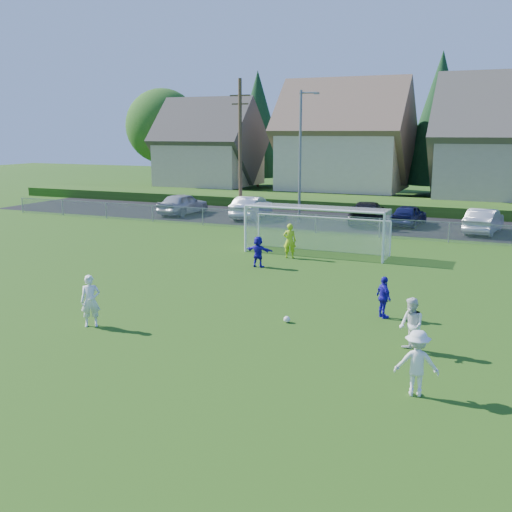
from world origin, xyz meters
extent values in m
plane|color=#193D0C|center=(0.00, 0.00, 0.00)|extent=(160.00, 160.00, 0.00)
plane|color=black|center=(0.00, 27.50, 0.01)|extent=(60.00, 60.00, 0.00)
cube|color=#1E420F|center=(0.00, 35.00, 0.40)|extent=(70.00, 6.00, 0.80)
sphere|color=white|center=(2.62, 4.56, 0.11)|extent=(0.22, 0.22, 0.22)
imported|color=white|center=(-3.14, 1.66, 0.86)|extent=(0.75, 0.69, 1.72)
imported|color=white|center=(6.86, 3.41, 0.81)|extent=(0.96, 1.00, 1.62)
imported|color=white|center=(7.46, 0.55, 0.82)|extent=(1.16, 0.80, 1.64)
imported|color=#1F12AC|center=(5.46, 6.37, 0.73)|extent=(0.82, 0.88, 1.45)
imported|color=#1F12AC|center=(-1.57, 11.87, 0.74)|extent=(1.39, 0.52, 1.47)
imported|color=#A7D418|center=(-0.92, 14.37, 0.88)|extent=(0.73, 0.57, 1.76)
imported|color=#A5A7AD|center=(-14.02, 26.22, 0.82)|extent=(2.34, 4.98, 1.65)
imported|color=silver|center=(-8.35, 26.43, 0.81)|extent=(2.06, 5.01, 1.62)
imported|color=black|center=(0.10, 26.96, 0.79)|extent=(2.95, 5.71, 1.58)
imported|color=#11143D|center=(2.80, 27.49, 0.72)|extent=(2.13, 4.35, 1.43)
imported|color=silver|center=(7.64, 26.27, 0.78)|extent=(2.28, 4.89, 1.55)
cylinder|color=white|center=(-3.65, 15.00, 1.22)|extent=(0.12, 0.12, 2.44)
cylinder|color=white|center=(3.65, 15.00, 1.22)|extent=(0.12, 0.12, 2.44)
cylinder|color=white|center=(0.00, 15.00, 2.44)|extent=(7.30, 0.12, 0.12)
cylinder|color=white|center=(-3.65, 16.80, 0.90)|extent=(0.08, 0.08, 1.80)
cylinder|color=white|center=(3.65, 16.80, 0.90)|extent=(0.08, 0.08, 1.80)
cylinder|color=white|center=(0.00, 16.80, 1.80)|extent=(7.30, 0.08, 0.08)
cube|color=silver|center=(0.00, 16.80, 0.90)|extent=(7.30, 0.02, 1.80)
cube|color=silver|center=(-3.65, 15.90, 1.22)|extent=(0.02, 1.80, 2.44)
cube|color=silver|center=(3.65, 15.90, 1.22)|extent=(0.02, 1.80, 2.44)
cube|color=silver|center=(0.00, 15.90, 2.44)|extent=(7.30, 1.80, 0.02)
cube|color=gray|center=(0.00, 22.00, 1.18)|extent=(52.00, 0.03, 0.03)
cube|color=gray|center=(0.00, 22.00, 0.60)|extent=(52.00, 0.02, 1.14)
cylinder|color=gray|center=(-26.00, 22.00, 0.60)|extent=(0.06, 0.06, 1.20)
cylinder|color=gray|center=(0.00, 22.00, 0.60)|extent=(0.06, 0.06, 1.20)
cylinder|color=slate|center=(-4.50, 26.00, 4.50)|extent=(0.18, 0.18, 9.00)
cylinder|color=slate|center=(-4.00, 26.00, 8.80)|extent=(1.20, 0.12, 0.12)
cube|color=slate|center=(-3.40, 26.00, 8.75)|extent=(0.36, 0.18, 0.12)
cylinder|color=#473321|center=(-9.50, 27.00, 5.00)|extent=(0.26, 0.26, 10.00)
cube|color=#473321|center=(-9.50, 27.00, 8.80)|extent=(1.60, 0.10, 0.10)
cube|color=#473321|center=(-9.50, 27.00, 8.20)|extent=(1.30, 0.10, 0.10)
cube|color=tan|center=(-20.00, 42.00, 3.05)|extent=(9.00, 8.00, 4.50)
pyramid|color=#423D38|center=(-20.00, 42.00, 9.71)|extent=(9.90, 8.80, 4.41)
cube|color=#C6B58E|center=(-6.00, 43.00, 3.55)|extent=(11.00, 9.00, 5.50)
pyramid|color=brown|center=(-6.00, 43.00, 11.26)|extent=(12.10, 9.90, 4.96)
cylinder|color=#382616|center=(-28.00, 46.00, 1.98)|extent=(0.36, 0.36, 3.96)
sphere|color=#2B5B19|center=(-28.00, 46.00, 6.82)|extent=(8.36, 8.36, 8.36)
cylinder|color=#382616|center=(-18.00, 50.00, 0.60)|extent=(0.30, 0.30, 1.20)
cone|color=#143819|center=(-18.00, 50.00, 7.05)|extent=(6.76, 6.76, 11.70)
cylinder|color=#382616|center=(-8.00, 51.00, 0.60)|extent=(0.30, 0.30, 1.20)
cone|color=#143819|center=(-8.00, 51.00, 6.60)|extent=(6.24, 6.24, 10.80)
cylinder|color=#382616|center=(2.00, 48.00, 0.60)|extent=(0.30, 0.30, 1.20)
cone|color=#143819|center=(2.00, 48.00, 7.50)|extent=(7.28, 7.28, 12.60)
camera|label=1|loc=(9.29, -13.43, 6.29)|focal=42.00mm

